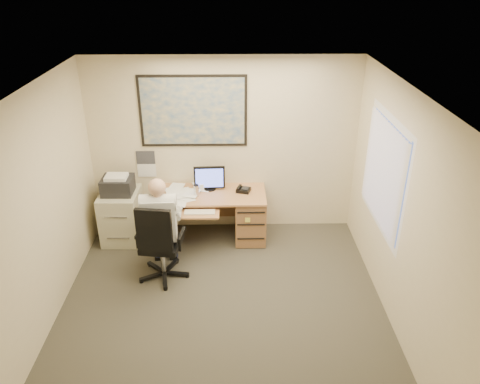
{
  "coord_description": "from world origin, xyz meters",
  "views": [
    {
      "loc": [
        0.14,
        -4.33,
        3.87
      ],
      "look_at": [
        0.23,
        1.3,
        1.06
      ],
      "focal_mm": 35.0,
      "sensor_mm": 36.0,
      "label": 1
    }
  ],
  "objects_px": {
    "filing_cabinet": "(121,212)",
    "person": "(161,229)",
    "office_chair": "(163,257)",
    "desk": "(234,211)"
  },
  "relations": [
    {
      "from": "desk",
      "to": "filing_cabinet",
      "type": "xyz_separation_m",
      "value": [
        -1.7,
        -0.03,
        0.02
      ]
    },
    {
      "from": "person",
      "to": "filing_cabinet",
      "type": "bearing_deg",
      "value": 125.19
    },
    {
      "from": "desk",
      "to": "filing_cabinet",
      "type": "relative_size",
      "value": 1.5
    },
    {
      "from": "office_chair",
      "to": "desk",
      "type": "bearing_deg",
      "value": 56.04
    },
    {
      "from": "desk",
      "to": "person",
      "type": "bearing_deg",
      "value": -134.39
    },
    {
      "from": "person",
      "to": "office_chair",
      "type": "bearing_deg",
      "value": -87.8
    },
    {
      "from": "filing_cabinet",
      "to": "office_chair",
      "type": "bearing_deg",
      "value": -52.93
    },
    {
      "from": "filing_cabinet",
      "to": "person",
      "type": "distance_m",
      "value": 1.23
    },
    {
      "from": "desk",
      "to": "person",
      "type": "xyz_separation_m",
      "value": [
        -0.95,
        -0.97,
        0.27
      ]
    },
    {
      "from": "filing_cabinet",
      "to": "person",
      "type": "height_order",
      "value": "person"
    }
  ]
}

